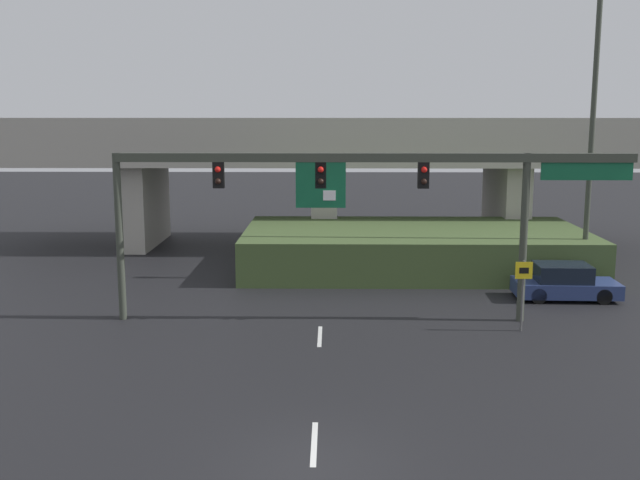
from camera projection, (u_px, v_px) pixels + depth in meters
ground_plane at (313, 461)px, 16.73m from camera, size 160.00×160.00×0.00m
lane_markings at (321, 305)px, 30.12m from camera, size 0.14×27.84×0.01m
signal_gantry at (359, 183)px, 27.10m from camera, size 18.89×0.44×6.22m
speed_limit_sign at (523, 285)px, 26.29m from camera, size 0.60×0.11×2.56m
highway_light_pole_near at (594, 97)px, 32.76m from camera, size 0.70×0.36×15.84m
overpass_bridge at (325, 159)px, 42.79m from camera, size 36.82×8.15×7.36m
grass_embankment at (414, 249)px, 36.96m from camera, size 16.58×8.76×1.99m
parked_sedan_near_right at (564, 283)px, 31.01m from camera, size 4.26×2.02×1.47m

